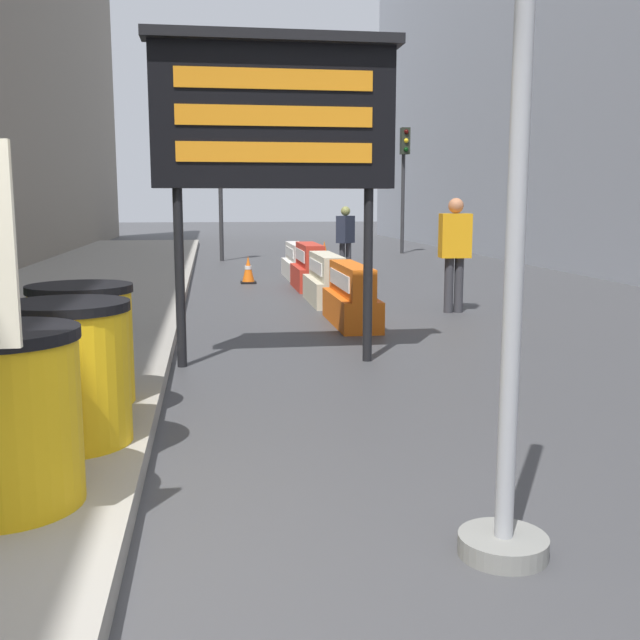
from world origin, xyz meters
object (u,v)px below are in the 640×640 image
Objects in this scene: traffic_cone_mid at (248,270)px; traffic_light_near_curb at (220,170)px; traffic_cone_near at (324,256)px; pedestrian_worker at (345,235)px; barrel_drum_foreground at (3,418)px; jersey_barrier_white at (297,263)px; barrel_drum_back at (82,344)px; jersey_barrier_orange_far at (351,298)px; traffic_light_far_side at (404,163)px; jersey_barrier_red_striped at (310,269)px; message_board at (274,117)px; pedestrian_passerby at (455,245)px; jersey_barrier_cream at (326,282)px; barrel_drum_middle at (69,373)px.

traffic_light_near_curb is at bearing 94.22° from traffic_cone_mid.
traffic_cone_near is 0.46× the size of pedestrian_worker.
jersey_barrier_white is at bearing 76.87° from barrel_drum_foreground.
pedestrian_worker is at bearing 72.31° from barrel_drum_foreground.
barrel_drum_back reaches higher than jersey_barrier_orange_far.
traffic_light_far_side reaches higher than jersey_barrier_white.
traffic_cone_mid is 6.52m from traffic_light_near_curb.
traffic_light_far_side reaches higher than traffic_light_near_curb.
jersey_barrier_red_striped is 1.64m from traffic_cone_mid.
message_board is at bearing -88.66° from traffic_light_near_curb.
traffic_light_near_curb is at bearing 107.58° from jersey_barrier_white.
barrel_drum_back is (0.07, 2.01, 0.00)m from barrel_drum_foreground.
traffic_light_near_curb is 2.02× the size of pedestrian_passerby.
jersey_barrier_cream is 2.44× the size of traffic_cone_near.
traffic_light_far_side is at bearing 69.42° from jersey_barrier_cream.
barrel_drum_middle is 0.58× the size of pedestrian_worker.
jersey_barrier_red_striped is at bearing 71.34° from barrel_drum_back.
jersey_barrier_red_striped is 2.57m from pedestrian_worker.
barrel_drum_back is at bearing 88.03° from barrel_drum_foreground.
barrel_drum_foreground is at bearing -98.43° from barrel_drum_middle.
jersey_barrier_white is (0.00, 6.59, -0.03)m from jersey_barrier_orange_far.
barrel_drum_foreground is 1.02m from barrel_drum_middle.
barrel_drum_foreground is at bearing -103.13° from jersey_barrier_white.
traffic_cone_near is at bearing 74.55° from barrel_drum_middle.
barrel_drum_middle is 1.26× the size of traffic_cone_near.
traffic_light_near_curb is at bearing -68.96° from pedestrian_passerby.
pedestrian_worker reaches higher than jersey_barrier_white.
jersey_barrier_orange_far is 6.77m from pedestrian_worker.
jersey_barrier_orange_far is at bearing -107.46° from traffic_light_far_side.
traffic_cone_near is at bearing 73.04° from barrel_drum_back.
barrel_drum_back is 7.07m from pedestrian_passerby.
jersey_barrier_orange_far is 0.46× the size of traffic_light_far_side.
traffic_light_near_curb is 6.45m from traffic_light_far_side.
pedestrian_worker reaches higher than traffic_cone_near.
barrel_drum_middle is 3.84m from message_board.
traffic_light_near_curb is (-1.60, 9.37, 2.24)m from jersey_barrier_cream.
jersey_barrier_red_striped is (3.02, 10.74, -0.23)m from barrel_drum_foreground.
jersey_barrier_orange_far is at bearing -90.00° from jersey_barrier_red_striped.
traffic_light_near_curb is (1.41, 17.98, 1.98)m from barrel_drum_foreground.
message_board is (1.60, 2.90, 1.94)m from barrel_drum_middle.
barrel_drum_foreground reaches higher than jersey_barrier_orange_far.
jersey_barrier_cream is at bearing 69.34° from barrel_drum_middle.
jersey_barrier_red_striped reaches higher than traffic_cone_near.
traffic_light_far_side reaches higher than jersey_barrier_orange_far.
pedestrian_worker reaches higher than jersey_barrier_red_striped.
traffic_light_far_side is (4.40, 7.40, 2.60)m from jersey_barrier_white.
barrel_drum_foreground is at bearing -105.68° from jersey_barrier_red_striped.
pedestrian_worker reaches higher than barrel_drum_back.
pedestrian_passerby is (1.79, -1.37, 0.68)m from jersey_barrier_cream.
jersey_barrier_orange_far is 2.52× the size of traffic_cone_near.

